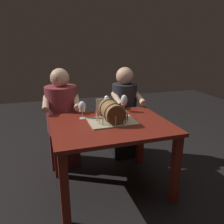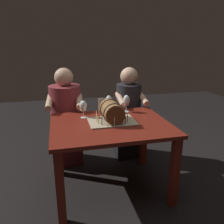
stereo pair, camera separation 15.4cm
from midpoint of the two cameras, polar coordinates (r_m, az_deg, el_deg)
name	(u,v)px [view 2 (the right image)]	position (r m, az deg, el deg)	size (l,w,h in m)	color
ground_plane	(111,187)	(2.51, 1.48, -18.56)	(8.00, 8.00, 0.00)	black
dining_table	(110,135)	(2.21, 1.61, -5.74)	(1.13, 0.89, 0.72)	maroon
barrel_cake	(112,113)	(2.18, 2.02, -0.20)	(0.45, 0.33, 0.21)	tan
wine_glass_white	(83,106)	(2.30, -5.40, 1.38)	(0.07, 0.07, 0.18)	white
wine_glass_rose	(126,101)	(2.50, 5.42, 2.77)	(0.07, 0.07, 0.19)	white
wine_glass_empty	(109,101)	(2.47, 0.98, 2.79)	(0.07, 0.07, 0.19)	white
menu_card	(103,106)	(2.47, -0.49, 1.62)	(0.11, 0.01, 0.16)	silver
person_seated_left	(66,119)	(2.79, -9.89, -1.87)	(0.43, 0.51, 1.19)	#4C1B1E
person_seated_right	(128,117)	(2.94, 5.64, -1.32)	(0.36, 0.45, 1.18)	black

